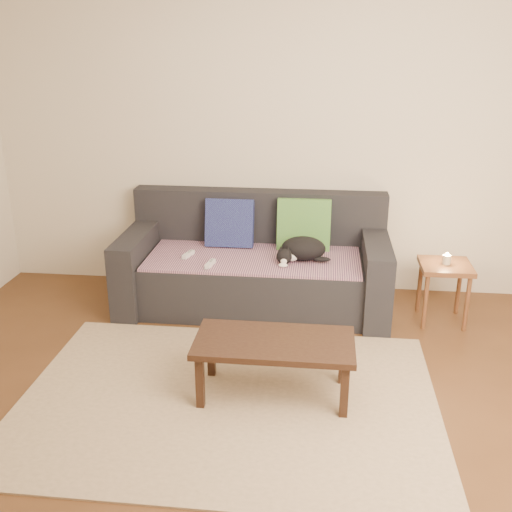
# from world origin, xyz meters

# --- Properties ---
(ground) EXTENTS (4.50, 4.50, 0.00)m
(ground) POSITION_xyz_m (0.00, 0.00, 0.00)
(ground) COLOR brown
(ground) RESTS_ON ground
(back_wall) EXTENTS (4.50, 0.04, 2.60)m
(back_wall) POSITION_xyz_m (0.00, 2.00, 1.30)
(back_wall) COLOR beige
(back_wall) RESTS_ON ground
(sofa) EXTENTS (2.10, 0.94, 0.87)m
(sofa) POSITION_xyz_m (0.00, 1.57, 0.31)
(sofa) COLOR #232328
(sofa) RESTS_ON ground
(throw_blanket) EXTENTS (1.66, 0.74, 0.02)m
(throw_blanket) POSITION_xyz_m (0.00, 1.48, 0.43)
(throw_blanket) COLOR #392647
(throw_blanket) RESTS_ON sofa
(cushion_navy) EXTENTS (0.39, 0.19, 0.40)m
(cushion_navy) POSITION_xyz_m (-0.23, 1.74, 0.63)
(cushion_navy) COLOR #161250
(cushion_navy) RESTS_ON throw_blanket
(cushion_green) EXTENTS (0.43, 0.16, 0.44)m
(cushion_green) POSITION_xyz_m (0.38, 1.74, 0.63)
(cushion_green) COLOR #0D564A
(cushion_green) RESTS_ON throw_blanket
(cat) EXTENTS (0.42, 0.34, 0.18)m
(cat) POSITION_xyz_m (0.38, 1.45, 0.53)
(cat) COLOR black
(cat) RESTS_ON throw_blanket
(wii_remote_a) EXTENTS (0.08, 0.15, 0.03)m
(wii_remote_a) POSITION_xyz_m (-0.51, 1.43, 0.46)
(wii_remote_a) COLOR white
(wii_remote_a) RESTS_ON throw_blanket
(wii_remote_b) EXTENTS (0.06, 0.15, 0.03)m
(wii_remote_b) POSITION_xyz_m (-0.30, 1.25, 0.46)
(wii_remote_b) COLOR white
(wii_remote_b) RESTS_ON throw_blanket
(side_table) EXTENTS (0.37, 0.37, 0.47)m
(side_table) POSITION_xyz_m (1.46, 1.41, 0.39)
(side_table) COLOR brown
(side_table) RESTS_ON ground
(candle) EXTENTS (0.06, 0.06, 0.09)m
(candle) POSITION_xyz_m (1.46, 1.41, 0.51)
(candle) COLOR beige
(candle) RESTS_ON side_table
(rug) EXTENTS (2.50, 1.80, 0.01)m
(rug) POSITION_xyz_m (0.00, 0.15, 0.01)
(rug) COLOR tan
(rug) RESTS_ON ground
(coffee_table) EXTENTS (0.95, 0.47, 0.38)m
(coffee_table) POSITION_xyz_m (0.27, 0.24, 0.33)
(coffee_table) COLOR #311F13
(coffee_table) RESTS_ON rug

